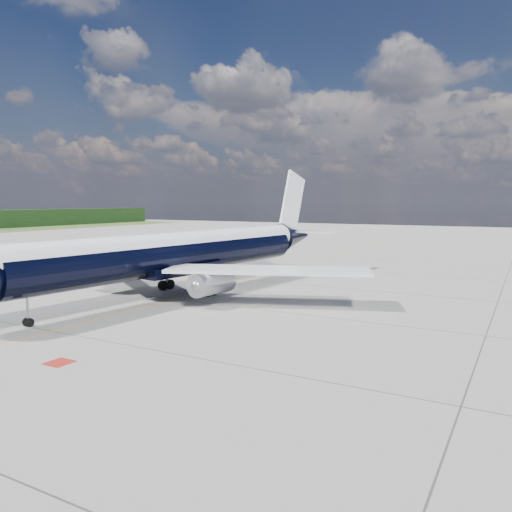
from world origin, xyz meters
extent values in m
plane|color=#98958D|center=(0.00, 30.00, 0.00)|extent=(320.00, 320.00, 0.00)
cube|color=#E89F0C|center=(0.00, 25.00, 0.00)|extent=(0.16, 160.00, 0.01)
cube|color=maroon|center=(6.80, -10.00, 0.00)|extent=(1.60, 1.60, 0.01)
cylinder|color=black|center=(-1.04, 12.18, 4.38)|extent=(8.54, 39.85, 3.97)
cone|color=black|center=(1.81, 36.54, 5.01)|extent=(4.79, 7.72, 3.97)
cylinder|color=white|center=(-1.04, 12.18, 5.38)|extent=(7.92, 41.83, 3.09)
cube|color=white|center=(-11.74, 15.01, 3.44)|extent=(19.45, 15.69, 0.33)
cube|color=white|center=(10.03, 12.46, 3.44)|extent=(20.56, 12.15, 0.33)
cube|color=black|center=(-1.04, 12.18, 2.92)|extent=(5.57, 10.88, 1.04)
cylinder|color=silver|center=(-8.02, 10.90, 2.24)|extent=(2.88, 5.04, 2.34)
cylinder|color=silver|center=(5.45, 9.32, 2.24)|extent=(2.88, 5.04, 2.34)
sphere|color=gray|center=(-8.28, 8.72, 2.24)|extent=(1.27, 1.27, 1.15)
sphere|color=gray|center=(5.20, 7.14, 2.24)|extent=(1.27, 1.27, 1.15)
cube|color=white|center=(-8.00, 11.10, 3.03)|extent=(0.62, 3.34, 1.15)
cube|color=white|center=(5.48, 9.53, 3.03)|extent=(0.62, 3.34, 1.15)
cube|color=white|center=(1.75, 36.02, 10.33)|extent=(1.10, 6.61, 8.90)
cube|color=white|center=(1.81, 36.54, 5.84)|extent=(13.86, 4.89, 0.23)
cylinder|color=gray|center=(-3.04, -4.92, 1.30)|extent=(0.21, 0.21, 2.19)
cylinder|color=black|center=(-3.25, -4.90, 0.37)|extent=(0.27, 0.75, 0.73)
cylinder|color=black|center=(-2.83, -4.95, 0.37)|extent=(0.27, 0.75, 0.73)
cylinder|color=gray|center=(-4.18, 14.12, 1.41)|extent=(0.30, 0.30, 1.98)
cylinder|color=gray|center=(2.46, 13.35, 1.41)|extent=(0.30, 0.30, 1.98)
cylinder|color=black|center=(-4.24, 13.55, 0.57)|extent=(0.60, 1.19, 1.15)
cylinder|color=black|center=(-4.11, 14.69, 0.57)|extent=(0.60, 1.19, 1.15)
cylinder|color=black|center=(2.39, 12.78, 0.57)|extent=(0.60, 1.19, 1.15)
cylinder|color=black|center=(2.52, 13.92, 0.57)|extent=(0.60, 1.19, 1.15)
camera|label=1|loc=(32.61, -30.83, 10.16)|focal=35.00mm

